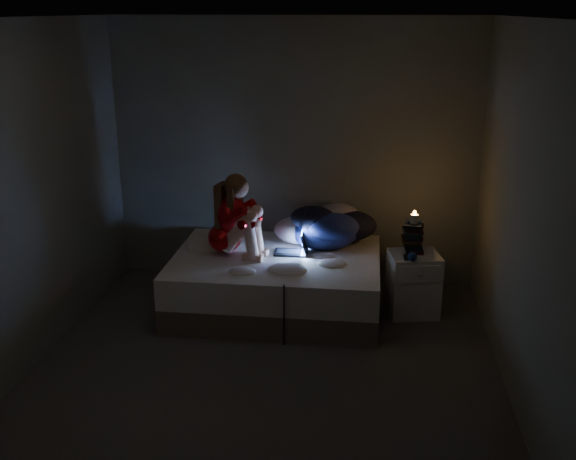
% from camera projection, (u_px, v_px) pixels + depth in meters
% --- Properties ---
extents(floor, '(3.60, 3.80, 0.02)m').
position_uv_depth(floor, '(266.00, 368.00, 5.26)').
color(floor, '#4F4C4A').
rests_on(floor, ground).
extents(ceiling, '(3.60, 3.80, 0.02)m').
position_uv_depth(ceiling, '(262.00, 16.00, 4.44)').
color(ceiling, silver).
rests_on(ceiling, ground).
extents(wall_back, '(3.60, 0.02, 2.60)m').
position_uv_depth(wall_back, '(294.00, 153.00, 6.65)').
color(wall_back, slate).
rests_on(wall_back, ground).
extents(wall_front, '(3.60, 0.02, 2.60)m').
position_uv_depth(wall_front, '(199.00, 324.00, 3.05)').
color(wall_front, slate).
rests_on(wall_front, ground).
extents(wall_left, '(0.02, 3.80, 2.60)m').
position_uv_depth(wall_left, '(26.00, 199.00, 5.06)').
color(wall_left, slate).
rests_on(wall_left, ground).
extents(wall_right, '(0.02, 3.80, 2.60)m').
position_uv_depth(wall_right, '(524.00, 216.00, 4.64)').
color(wall_right, slate).
rests_on(wall_right, ground).
extents(bed, '(1.87, 1.40, 0.51)m').
position_uv_depth(bed, '(277.00, 282.00, 6.22)').
color(bed, silver).
rests_on(bed, ground).
extents(pillow, '(0.40, 0.28, 0.12)m').
position_uv_depth(pillow, '(213.00, 241.00, 6.37)').
color(pillow, white).
rests_on(pillow, bed).
extents(woman, '(0.52, 0.39, 0.77)m').
position_uv_depth(woman, '(224.00, 214.00, 6.07)').
color(woman, maroon).
rests_on(woman, bed).
extents(laptop, '(0.31, 0.22, 0.21)m').
position_uv_depth(laptop, '(290.00, 242.00, 6.17)').
color(laptop, black).
rests_on(laptop, bed).
extents(clothes_pile, '(0.80, 0.70, 0.41)m').
position_uv_depth(clothes_pile, '(324.00, 224.00, 6.36)').
color(clothes_pile, navy).
rests_on(clothes_pile, bed).
extents(nightstand, '(0.50, 0.46, 0.57)m').
position_uv_depth(nightstand, '(413.00, 284.00, 6.10)').
color(nightstand, silver).
rests_on(nightstand, ground).
extents(book_stack, '(0.19, 0.25, 0.28)m').
position_uv_depth(book_stack, '(413.00, 236.00, 6.04)').
color(book_stack, black).
rests_on(book_stack, nightstand).
extents(candle, '(0.07, 0.07, 0.08)m').
position_uv_depth(candle, '(414.00, 217.00, 5.99)').
color(candle, beige).
rests_on(candle, book_stack).
extents(phone, '(0.09, 0.15, 0.01)m').
position_uv_depth(phone, '(405.00, 257.00, 5.94)').
color(phone, black).
rests_on(phone, nightstand).
extents(blue_orb, '(0.08, 0.08, 0.08)m').
position_uv_depth(blue_orb, '(408.00, 256.00, 5.85)').
color(blue_orb, navy).
rests_on(blue_orb, nightstand).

